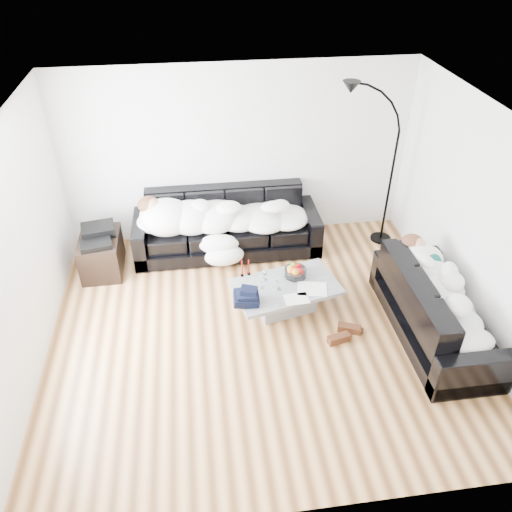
{
  "coord_description": "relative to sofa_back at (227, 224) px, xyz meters",
  "views": [
    {
      "loc": [
        -0.64,
        -4.38,
        4.3
      ],
      "look_at": [
        0.0,
        0.3,
        0.9
      ],
      "focal_mm": 35.0,
      "sensor_mm": 36.0,
      "label": 1
    }
  ],
  "objects": [
    {
      "name": "shoes",
      "position": [
        1.21,
        -2.04,
        -0.39
      ],
      "size": [
        0.48,
        0.35,
        0.11
      ],
      "primitive_type": null,
      "rotation": [
        0.0,
        0.0,
        0.03
      ],
      "color": "#472311",
      "rests_on": "ground"
    },
    {
      "name": "wine_glass_c",
      "position": [
        0.51,
        -1.5,
        0.03
      ],
      "size": [
        0.1,
        0.1,
        0.19
      ],
      "primitive_type": "cylinder",
      "rotation": [
        0.0,
        0.0,
        -0.24
      ],
      "color": "white",
      "rests_on": "coffee_table"
    },
    {
      "name": "coffee_table",
      "position": [
        0.61,
        -1.44,
        -0.25
      ],
      "size": [
        1.43,
        1.02,
        0.38
      ],
      "primitive_type": "cube",
      "rotation": [
        0.0,
        0.0,
        0.23
      ],
      "color": "#939699",
      "rests_on": "ground"
    },
    {
      "name": "ground",
      "position": [
        0.23,
        -1.79,
        -0.44
      ],
      "size": [
        5.0,
        5.0,
        0.0
      ],
      "primitive_type": "plane",
      "color": "brown",
      "rests_on": "ground"
    },
    {
      "name": "floor_lamp",
      "position": [
        2.37,
        -0.06,
        0.64
      ],
      "size": [
        0.84,
        0.54,
        2.15
      ],
      "primitive_type": null,
      "rotation": [
        0.0,
        0.0,
        0.31
      ],
      "color": "black",
      "rests_on": "ground"
    },
    {
      "name": "wall_left",
      "position": [
        -2.27,
        -1.79,
        0.86
      ],
      "size": [
        0.02,
        4.5,
        2.6
      ],
      "primitive_type": "cube",
      "color": "silver",
      "rests_on": "ground"
    },
    {
      "name": "newspaper_b",
      "position": [
        0.69,
        -1.72,
        -0.06
      ],
      "size": [
        0.3,
        0.23,
        0.01
      ],
      "primitive_type": "cube",
      "rotation": [
        0.0,
        0.0,
        0.06
      ],
      "color": "silver",
      "rests_on": "coffee_table"
    },
    {
      "name": "teal_cushion",
      "position": [
        2.23,
        -1.47,
        0.28
      ],
      "size": [
        0.42,
        0.38,
        0.2
      ],
      "primitive_type": "ellipsoid",
      "rotation": [
        0.0,
        0.0,
        0.24
      ],
      "color": "#0A4C44",
      "rests_on": "sofa_right"
    },
    {
      "name": "wine_glass_b",
      "position": [
        0.31,
        -1.44,
        0.02
      ],
      "size": [
        0.07,
        0.07,
        0.16
      ],
      "primitive_type": "cylinder",
      "rotation": [
        0.0,
        0.0,
        0.1
      ],
      "color": "white",
      "rests_on": "coffee_table"
    },
    {
      "name": "candle_left",
      "position": [
        0.09,
        -1.17,
        0.05
      ],
      "size": [
        0.05,
        0.05,
        0.23
      ],
      "primitive_type": "cylinder",
      "rotation": [
        0.0,
        0.0,
        0.3
      ],
      "color": "maroon",
      "rests_on": "coffee_table"
    },
    {
      "name": "wine_glass_a",
      "position": [
        0.37,
        -1.3,
        0.02
      ],
      "size": [
        0.08,
        0.08,
        0.16
      ],
      "primitive_type": "cylinder",
      "rotation": [
        0.0,
        0.0,
        0.14
      ],
      "color": "white",
      "rests_on": "coffee_table"
    },
    {
      "name": "wall_back",
      "position": [
        0.23,
        0.46,
        0.86
      ],
      "size": [
        5.0,
        0.02,
        2.6
      ],
      "primitive_type": "cube",
      "color": "silver",
      "rests_on": "ground"
    },
    {
      "name": "candle_right",
      "position": [
        0.18,
        -1.16,
        0.05
      ],
      "size": [
        0.05,
        0.05,
        0.23
      ],
      "primitive_type": "cylinder",
      "rotation": [
        0.0,
        0.0,
        -0.09
      ],
      "color": "maroon",
      "rests_on": "coffee_table"
    },
    {
      "name": "sofa_right",
      "position": [
        2.29,
        -2.1,
        -0.02
      ],
      "size": [
        0.88,
        2.05,
        0.83
      ],
      "primitive_type": "cube",
      "rotation": [
        0.0,
        0.0,
        1.57
      ],
      "color": "black",
      "rests_on": "ground"
    },
    {
      "name": "wall_right",
      "position": [
        2.73,
        -1.79,
        0.86
      ],
      "size": [
        0.02,
        4.5,
        2.6
      ],
      "primitive_type": "cube",
      "color": "silver",
      "rests_on": "ground"
    },
    {
      "name": "sleeper_back",
      "position": [
        0.0,
        -0.05,
        0.21
      ],
      "size": [
        2.27,
        0.78,
        0.45
      ],
      "primitive_type": null,
      "color": "white",
      "rests_on": "sofa_back"
    },
    {
      "name": "newspaper_a",
      "position": [
        0.92,
        -1.55,
        -0.05
      ],
      "size": [
        0.41,
        0.35,
        0.01
      ],
      "primitive_type": "cube",
      "rotation": [
        0.0,
        0.0,
        -0.21
      ],
      "color": "silver",
      "rests_on": "coffee_table"
    },
    {
      "name": "navy_jacket",
      "position": [
        0.12,
        -1.69,
        0.1
      ],
      "size": [
        0.33,
        0.28,
        0.16
      ],
      "primitive_type": null,
      "rotation": [
        0.0,
        0.0,
        -0.03
      ],
      "color": "black",
      "rests_on": "coffee_table"
    },
    {
      "name": "sofa_back",
      "position": [
        0.0,
        0.0,
        0.0
      ],
      "size": [
        2.68,
        0.93,
        0.88
      ],
      "primitive_type": "cube",
      "color": "black",
      "rests_on": "ground"
    },
    {
      "name": "fruit_bowl",
      "position": [
        0.76,
        -1.27,
        0.02
      ],
      "size": [
        0.3,
        0.3,
        0.17
      ],
      "primitive_type": "cylinder",
      "rotation": [
        0.0,
        0.0,
        0.07
      ],
      "color": "white",
      "rests_on": "coffee_table"
    },
    {
      "name": "sleeper_right",
      "position": [
        2.29,
        -2.1,
        0.2
      ],
      "size": [
        0.74,
        1.75,
        0.43
      ],
      "primitive_type": null,
      "rotation": [
        0.0,
        0.0,
        1.57
      ],
      "color": "white",
      "rests_on": "sofa_right"
    },
    {
      "name": "stereo",
      "position": [
        -1.78,
        -0.28,
        0.16
      ],
      "size": [
        0.49,
        0.41,
        0.13
      ],
      "primitive_type": "cube",
      "rotation": [
        0.0,
        0.0,
        0.18
      ],
      "color": "black",
      "rests_on": "av_cabinet"
    },
    {
      "name": "ceiling",
      "position": [
        0.23,
        -1.79,
        2.16
      ],
      "size": [
        5.0,
        5.0,
        0.0
      ],
      "primitive_type": "plane",
      "color": "white",
      "rests_on": "ground"
    },
    {
      "name": "av_cabinet",
      "position": [
        -1.78,
        -0.28,
        -0.17
      ],
      "size": [
        0.54,
        0.78,
        0.53
      ],
      "primitive_type": "cube",
      "rotation": [
        0.0,
        0.0,
        0.01
      ],
      "color": "black",
      "rests_on": "ground"
    }
  ]
}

